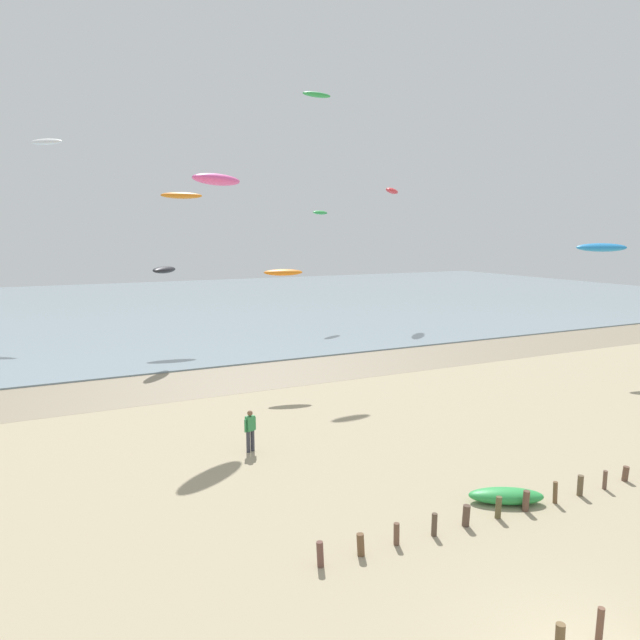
{
  "coord_description": "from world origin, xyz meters",
  "views": [
    {
      "loc": [
        -9.74,
        -7.03,
        8.72
      ],
      "look_at": [
        0.38,
        13.33,
        5.35
      ],
      "focal_mm": 33.09,
      "sensor_mm": 36.0,
      "label": 1
    }
  ],
  "objects_px": {
    "grounded_kite": "(506,496)",
    "kite_aloft_5": "(317,95)",
    "kite_aloft_0": "(283,272)",
    "kite_aloft_8": "(164,270)",
    "kite_aloft_10": "(392,191)",
    "person_by_waterline": "(250,430)",
    "kite_aloft_7": "(217,180)",
    "kite_aloft_1": "(181,195)",
    "kite_aloft_9": "(602,247)",
    "kite_aloft_4": "(46,142)",
    "kite_aloft_3": "(320,213)"
  },
  "relations": [
    {
      "from": "grounded_kite",
      "to": "kite_aloft_4",
      "type": "distance_m",
      "value": 49.18
    },
    {
      "from": "person_by_waterline",
      "to": "kite_aloft_8",
      "type": "bearing_deg",
      "value": 87.82
    },
    {
      "from": "kite_aloft_1",
      "to": "kite_aloft_5",
      "type": "relative_size",
      "value": 1.55
    },
    {
      "from": "kite_aloft_4",
      "to": "kite_aloft_9",
      "type": "relative_size",
      "value": 0.92
    },
    {
      "from": "kite_aloft_3",
      "to": "kite_aloft_10",
      "type": "xyz_separation_m",
      "value": [
        7.39,
        -1.03,
        2.19
      ]
    },
    {
      "from": "kite_aloft_1",
      "to": "kite_aloft_4",
      "type": "distance_m",
      "value": 14.65
    },
    {
      "from": "kite_aloft_5",
      "to": "kite_aloft_9",
      "type": "height_order",
      "value": "kite_aloft_5"
    },
    {
      "from": "grounded_kite",
      "to": "kite_aloft_7",
      "type": "height_order",
      "value": "kite_aloft_7"
    },
    {
      "from": "kite_aloft_4",
      "to": "kite_aloft_7",
      "type": "xyz_separation_m",
      "value": [
        6.29,
        -30.11,
        -5.36
      ]
    },
    {
      "from": "kite_aloft_10",
      "to": "kite_aloft_3",
      "type": "bearing_deg",
      "value": -54.1
    },
    {
      "from": "person_by_waterline",
      "to": "kite_aloft_3",
      "type": "height_order",
      "value": "kite_aloft_3"
    },
    {
      "from": "kite_aloft_7",
      "to": "person_by_waterline",
      "type": "bearing_deg",
      "value": -131.8
    },
    {
      "from": "grounded_kite",
      "to": "kite_aloft_5",
      "type": "distance_m",
      "value": 29.86
    },
    {
      "from": "kite_aloft_10",
      "to": "kite_aloft_5",
      "type": "bearing_deg",
      "value": -4.88
    },
    {
      "from": "kite_aloft_1",
      "to": "kite_aloft_3",
      "type": "height_order",
      "value": "kite_aloft_1"
    },
    {
      "from": "kite_aloft_10",
      "to": "grounded_kite",
      "type": "bearing_deg",
      "value": 15.98
    },
    {
      "from": "grounded_kite",
      "to": "kite_aloft_1",
      "type": "xyz_separation_m",
      "value": [
        -1.97,
        34.79,
        11.46
      ]
    },
    {
      "from": "grounded_kite",
      "to": "kite_aloft_5",
      "type": "xyz_separation_m",
      "value": [
        4.71,
        23.61,
        17.67
      ]
    },
    {
      "from": "person_by_waterline",
      "to": "kite_aloft_7",
      "type": "height_order",
      "value": "kite_aloft_7"
    },
    {
      "from": "kite_aloft_3",
      "to": "kite_aloft_1",
      "type": "bearing_deg",
      "value": -20.57
    },
    {
      "from": "person_by_waterline",
      "to": "kite_aloft_5",
      "type": "height_order",
      "value": "kite_aloft_5"
    },
    {
      "from": "kite_aloft_1",
      "to": "kite_aloft_9",
      "type": "height_order",
      "value": "kite_aloft_1"
    },
    {
      "from": "kite_aloft_3",
      "to": "kite_aloft_7",
      "type": "relative_size",
      "value": 0.68
    },
    {
      "from": "person_by_waterline",
      "to": "kite_aloft_10",
      "type": "distance_m",
      "value": 39.66
    },
    {
      "from": "kite_aloft_5",
      "to": "kite_aloft_4",
      "type": "bearing_deg",
      "value": -56.79
    },
    {
      "from": "kite_aloft_3",
      "to": "kite_aloft_9",
      "type": "relative_size",
      "value": 0.72
    },
    {
      "from": "kite_aloft_5",
      "to": "kite_aloft_10",
      "type": "bearing_deg",
      "value": -142.27
    },
    {
      "from": "kite_aloft_0",
      "to": "kite_aloft_8",
      "type": "height_order",
      "value": "kite_aloft_0"
    },
    {
      "from": "kite_aloft_9",
      "to": "grounded_kite",
      "type": "bearing_deg",
      "value": 59.25
    },
    {
      "from": "person_by_waterline",
      "to": "kite_aloft_7",
      "type": "distance_m",
      "value": 12.45
    },
    {
      "from": "kite_aloft_9",
      "to": "kite_aloft_8",
      "type": "bearing_deg",
      "value": -4.08
    },
    {
      "from": "person_by_waterline",
      "to": "kite_aloft_1",
      "type": "bearing_deg",
      "value": 81.63
    },
    {
      "from": "kite_aloft_3",
      "to": "kite_aloft_9",
      "type": "bearing_deg",
      "value": 75.4
    },
    {
      "from": "person_by_waterline",
      "to": "kite_aloft_0",
      "type": "xyz_separation_m",
      "value": [
        5.65,
        9.86,
        5.55
      ]
    },
    {
      "from": "kite_aloft_0",
      "to": "kite_aloft_8",
      "type": "relative_size",
      "value": 0.78
    },
    {
      "from": "kite_aloft_4",
      "to": "kite_aloft_5",
      "type": "xyz_separation_m",
      "value": [
        15.97,
        -21.37,
        1.27
      ]
    },
    {
      "from": "kite_aloft_8",
      "to": "kite_aloft_10",
      "type": "bearing_deg",
      "value": -31.6
    },
    {
      "from": "grounded_kite",
      "to": "kite_aloft_0",
      "type": "distance_m",
      "value": 18.94
    },
    {
      "from": "kite_aloft_8",
      "to": "kite_aloft_1",
      "type": "bearing_deg",
      "value": 15.06
    },
    {
      "from": "kite_aloft_3",
      "to": "kite_aloft_5",
      "type": "height_order",
      "value": "kite_aloft_5"
    },
    {
      "from": "kite_aloft_0",
      "to": "kite_aloft_10",
      "type": "xyz_separation_m",
      "value": [
        19.45,
        18.45,
        6.35
      ]
    },
    {
      "from": "kite_aloft_7",
      "to": "kite_aloft_3",
      "type": "bearing_deg",
      "value": 19.24
    },
    {
      "from": "kite_aloft_1",
      "to": "kite_aloft_10",
      "type": "distance_m",
      "value": 21.25
    },
    {
      "from": "kite_aloft_8",
      "to": "kite_aloft_0",
      "type": "bearing_deg",
      "value": -114.09
    },
    {
      "from": "grounded_kite",
      "to": "kite_aloft_4",
      "type": "bearing_deg",
      "value": -47.22
    },
    {
      "from": "kite_aloft_0",
      "to": "person_by_waterline",
      "type": "bearing_deg",
      "value": -106.9
    },
    {
      "from": "person_by_waterline",
      "to": "grounded_kite",
      "type": "height_order",
      "value": "person_by_waterline"
    },
    {
      "from": "kite_aloft_1",
      "to": "kite_aloft_9",
      "type": "distance_m",
      "value": 31.24
    },
    {
      "from": "kite_aloft_3",
      "to": "kite_aloft_9",
      "type": "xyz_separation_m",
      "value": [
        7.48,
        -25.14,
        -2.83
      ]
    },
    {
      "from": "kite_aloft_5",
      "to": "kite_aloft_7",
      "type": "xyz_separation_m",
      "value": [
        -9.68,
        -8.74,
        -6.63
      ]
    }
  ]
}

